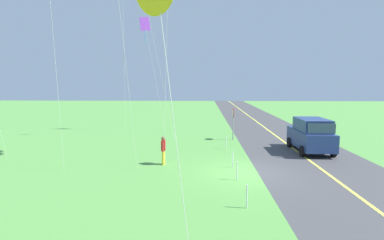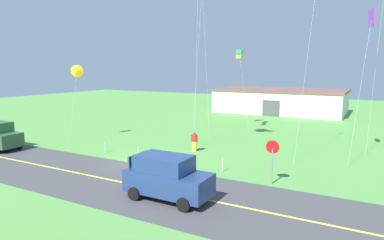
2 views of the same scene
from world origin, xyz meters
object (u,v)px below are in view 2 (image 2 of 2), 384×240
at_px(stop_sign, 272,153).
at_px(kite_orange_near, 240,54).
at_px(kite_yellow_high, 371,21).
at_px(warehouse_distant, 280,101).
at_px(kite_blue_mid, 77,71).
at_px(car_suv_foreground, 167,177).
at_px(person_adult_near, 194,141).

bearing_deg(stop_sign, kite_orange_near, 117.62).
xyz_separation_m(kite_yellow_high, warehouse_distant, (-12.00, 24.49, -7.92)).
bearing_deg(warehouse_distant, kite_blue_mid, -110.59).
xyz_separation_m(stop_sign, kite_blue_mid, (-18.65, 3.23, 4.49)).
relative_size(car_suv_foreground, kite_blue_mid, 0.64).
relative_size(kite_blue_mid, warehouse_distant, 0.37).
bearing_deg(person_adult_near, stop_sign, 95.93).
distance_m(car_suv_foreground, kite_blue_mid, 17.44).
bearing_deg(kite_blue_mid, warehouse_distant, 69.41).
bearing_deg(car_suv_foreground, stop_sign, 49.72).
relative_size(stop_sign, kite_yellow_high, 0.24).
bearing_deg(car_suv_foreground, person_adult_near, 110.56).
bearing_deg(car_suv_foreground, warehouse_distant, 95.80).
xyz_separation_m(person_adult_near, kite_yellow_high, (11.75, 3.08, 8.82)).
bearing_deg(kite_yellow_high, kite_orange_near, 149.20).
xyz_separation_m(kite_orange_near, warehouse_distant, (0.01, 17.34, -6.21)).
xyz_separation_m(stop_sign, warehouse_distant, (-7.77, 32.19, -0.05)).
xyz_separation_m(stop_sign, kite_orange_near, (-7.77, 14.86, 6.16)).
relative_size(car_suv_foreground, person_adult_near, 2.75).
relative_size(stop_sign, person_adult_near, 1.60).
distance_m(kite_blue_mid, warehouse_distant, 31.27).
distance_m(kite_orange_near, warehouse_distant, 18.42).
height_order(kite_blue_mid, kite_yellow_high, kite_yellow_high).
bearing_deg(car_suv_foreground, kite_orange_near, 100.86).
height_order(stop_sign, kite_yellow_high, kite_yellow_high).
xyz_separation_m(person_adult_near, kite_blue_mid, (-11.13, -1.40, 5.43)).
xyz_separation_m(person_adult_near, warehouse_distant, (-0.24, 27.57, 0.89)).
bearing_deg(kite_yellow_high, kite_blue_mid, -168.94).
bearing_deg(kite_blue_mid, kite_yellow_high, 11.06).
distance_m(car_suv_foreground, person_adult_near, 10.00).
distance_m(stop_sign, person_adult_near, 8.88).
bearing_deg(warehouse_distant, kite_yellow_high, -63.90).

